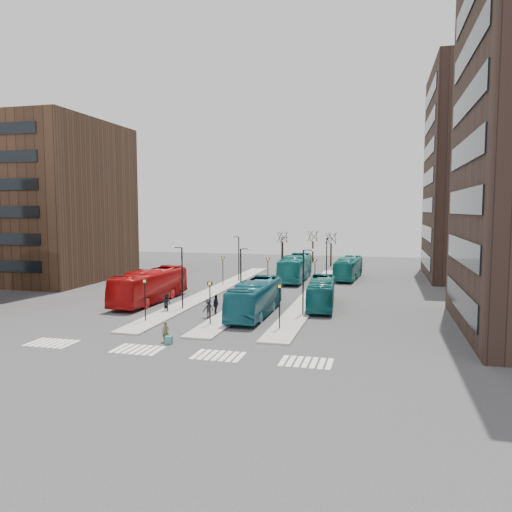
% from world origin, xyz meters
% --- Properties ---
extents(ground, '(160.00, 160.00, 0.00)m').
position_xyz_m(ground, '(0.00, 0.00, 0.00)').
color(ground, '#313234').
rests_on(ground, ground).
extents(island_left, '(2.50, 45.00, 0.15)m').
position_xyz_m(island_left, '(-4.00, 30.00, 0.07)').
color(island_left, '#969691').
rests_on(island_left, ground).
extents(island_mid, '(2.50, 45.00, 0.15)m').
position_xyz_m(island_mid, '(2.00, 30.00, 0.07)').
color(island_mid, '#969691').
rests_on(island_mid, ground).
extents(island_right, '(2.50, 45.00, 0.15)m').
position_xyz_m(island_right, '(8.00, 30.00, 0.07)').
color(island_right, '#969691').
rests_on(island_right, ground).
extents(suitcase, '(0.51, 0.42, 0.60)m').
position_xyz_m(suitcase, '(0.57, 5.82, 0.30)').
color(suitcase, navy).
rests_on(suitcase, ground).
extents(red_bus, '(3.45, 12.71, 3.51)m').
position_xyz_m(red_bus, '(-8.29, 20.86, 1.76)').
color(red_bus, '#AF0D0E').
rests_on(red_bus, ground).
extents(teal_bus_a, '(2.76, 11.72, 3.26)m').
position_xyz_m(teal_bus_a, '(4.22, 17.18, 1.63)').
color(teal_bus_a, '#155B6B').
rests_on(teal_bus_a, ground).
extents(teal_bus_b, '(3.17, 12.82, 3.56)m').
position_xyz_m(teal_bus_b, '(3.98, 40.84, 1.78)').
color(teal_bus_b, '#167170').
rests_on(teal_bus_b, ground).
extents(teal_bus_c, '(3.26, 10.66, 2.92)m').
position_xyz_m(teal_bus_c, '(9.74, 22.68, 1.46)').
color(teal_bus_c, '#135D5F').
rests_on(teal_bus_c, ground).
extents(teal_bus_d, '(3.53, 11.27, 3.09)m').
position_xyz_m(teal_bus_d, '(11.05, 44.35, 1.54)').
color(teal_bus_d, '#16706B').
rests_on(teal_bus_d, ground).
extents(traveller, '(0.59, 0.41, 1.52)m').
position_xyz_m(traveller, '(0.09, 6.37, 0.76)').
color(traveller, '#48482B').
rests_on(traveller, ground).
extents(commuter_a, '(1.03, 0.92, 1.76)m').
position_xyz_m(commuter_a, '(-4.42, 16.48, 0.88)').
color(commuter_a, black).
rests_on(commuter_a, ground).
extents(commuter_b, '(0.54, 1.13, 1.88)m').
position_xyz_m(commuter_b, '(0.54, 16.63, 0.94)').
color(commuter_b, black).
rests_on(commuter_b, ground).
extents(commuter_c, '(1.17, 1.29, 1.74)m').
position_xyz_m(commuter_c, '(0.29, 15.18, 0.87)').
color(commuter_c, black).
rests_on(commuter_c, ground).
extents(crosswalk_stripes, '(22.35, 2.40, 0.01)m').
position_xyz_m(crosswalk_stripes, '(1.75, 4.00, 0.01)').
color(crosswalk_stripes, silver).
rests_on(crosswalk_stripes, ground).
extents(office_block, '(25.00, 20.12, 22.00)m').
position_xyz_m(office_block, '(-34.00, 33.98, 11.00)').
color(office_block, '#412C1E').
rests_on(office_block, ground).
extents(tower_far, '(20.12, 20.00, 30.00)m').
position_xyz_m(tower_far, '(31.98, 50.00, 15.00)').
color(tower_far, '#32231C').
rests_on(tower_far, ground).
extents(sign_poles, '(12.45, 22.12, 3.65)m').
position_xyz_m(sign_poles, '(1.60, 23.00, 2.41)').
color(sign_poles, black).
rests_on(sign_poles, ground).
extents(lamp_posts, '(14.04, 20.24, 6.12)m').
position_xyz_m(lamp_posts, '(2.64, 28.00, 3.58)').
color(lamp_posts, black).
rests_on(lamp_posts, ground).
extents(bare_trees, '(10.97, 8.14, 5.90)m').
position_xyz_m(bare_trees, '(2.67, 62.67, 2.72)').
color(bare_trees, black).
rests_on(bare_trees, ground).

